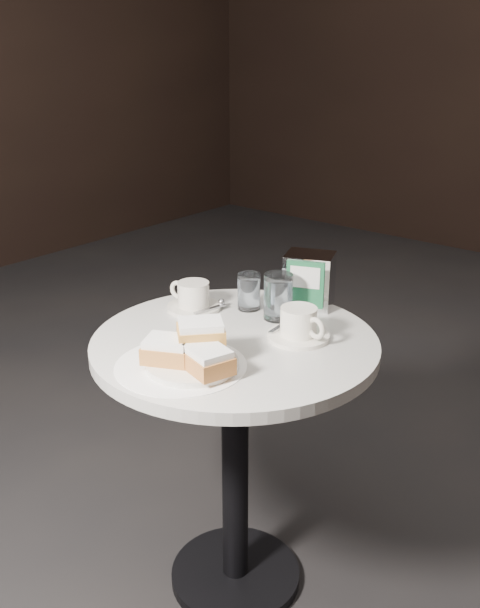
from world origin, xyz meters
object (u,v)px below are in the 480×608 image
at_px(beignet_plate, 192,353).
at_px(coffee_cup_left, 193,297).
at_px(coffee_cup_right, 299,325).
at_px(water_glass_right, 278,297).
at_px(cafe_table, 235,410).
at_px(napkin_dispenser, 309,280).
at_px(water_glass_left, 249,292).

relative_size(beignet_plate, coffee_cup_left, 1.48).
height_order(coffee_cup_right, water_glass_right, water_glass_right).
xyz_separation_m(cafe_table, coffee_cup_left, (-0.21, 0.08, 0.23)).
bearing_deg(beignet_plate, napkin_dispenser, 91.76).
distance_m(beignet_plate, water_glass_right, 0.35).
distance_m(water_glass_right, napkin_dispenser, 0.13).
xyz_separation_m(coffee_cup_left, coffee_cup_right, (0.33, 0.02, 0.00)).
bearing_deg(beignet_plate, water_glass_right, 94.17).
bearing_deg(napkin_dispenser, coffee_cup_right, -83.79).
bearing_deg(water_glass_right, cafe_table, -90.88).
xyz_separation_m(coffee_cup_right, water_glass_left, (-0.22, 0.07, 0.01)).
distance_m(cafe_table, coffee_cup_right, 0.28).
bearing_deg(water_glass_left, coffee_cup_left, -140.01).
distance_m(cafe_table, napkin_dispenser, 0.40).
relative_size(beignet_plate, water_glass_left, 2.38).
xyz_separation_m(cafe_table, beignet_plate, (0.03, -0.18, 0.24)).
distance_m(coffee_cup_left, coffee_cup_right, 0.33).
bearing_deg(cafe_table, coffee_cup_left, 159.51).
height_order(cafe_table, water_glass_left, water_glass_left).
distance_m(coffee_cup_left, water_glass_right, 0.23).
height_order(water_glass_left, napkin_dispenser, napkin_dispenser).
bearing_deg(napkin_dispenser, water_glass_right, -117.13).
bearing_deg(water_glass_right, beignet_plate, -85.83).
distance_m(coffee_cup_right, water_glass_right, 0.14).
bearing_deg(water_glass_left, coffee_cup_right, -18.89).
relative_size(beignet_plate, water_glass_right, 1.95).
bearing_deg(cafe_table, beignet_plate, -81.06).
bearing_deg(water_glass_left, cafe_table, -60.94).
bearing_deg(napkin_dispenser, water_glass_left, -154.83).
bearing_deg(cafe_table, napkin_dispenser, 87.35).
distance_m(coffee_cup_right, napkin_dispenser, 0.22).
bearing_deg(napkin_dispenser, coffee_cup_left, -158.28).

